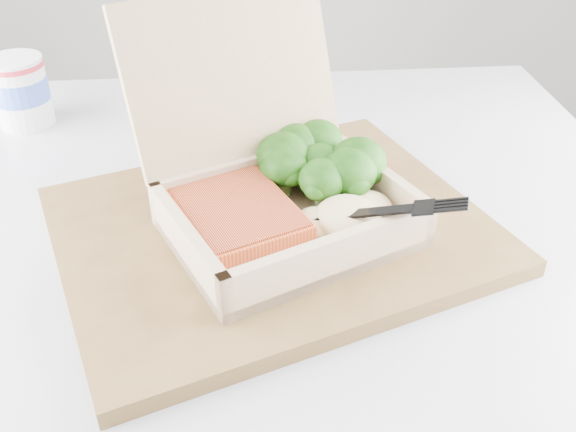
{
  "coord_description": "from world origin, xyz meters",
  "views": [
    {
      "loc": [
        -0.65,
        0.1,
        1.09
      ],
      "look_at": [
        -0.63,
        0.55,
        0.79
      ],
      "focal_mm": 40.0,
      "sensor_mm": 36.0,
      "label": 1
    }
  ],
  "objects_px": {
    "takeout_container": "(270,172)",
    "paper_cup": "(20,90)",
    "serving_tray": "(272,229)",
    "cafe_table": "(259,389)"
  },
  "relations": [
    {
      "from": "takeout_container",
      "to": "paper_cup",
      "type": "xyz_separation_m",
      "value": [
        -0.29,
        0.24,
        -0.02
      ]
    },
    {
      "from": "takeout_container",
      "to": "paper_cup",
      "type": "relative_size",
      "value": 3.35
    },
    {
      "from": "paper_cup",
      "to": "serving_tray",
      "type": "bearing_deg",
      "value": -40.5
    },
    {
      "from": "serving_tray",
      "to": "takeout_container",
      "type": "xyz_separation_m",
      "value": [
        -0.0,
        0.01,
        0.05
      ]
    },
    {
      "from": "cafe_table",
      "to": "takeout_container",
      "type": "height_order",
      "value": "takeout_container"
    },
    {
      "from": "serving_tray",
      "to": "cafe_table",
      "type": "bearing_deg",
      "value": -133.71
    },
    {
      "from": "cafe_table",
      "to": "serving_tray",
      "type": "xyz_separation_m",
      "value": [
        0.02,
        0.02,
        0.2
      ]
    },
    {
      "from": "cafe_table",
      "to": "paper_cup",
      "type": "bearing_deg",
      "value": 135.85
    },
    {
      "from": "serving_tray",
      "to": "paper_cup",
      "type": "bearing_deg",
      "value": 139.5
    },
    {
      "from": "cafe_table",
      "to": "paper_cup",
      "type": "height_order",
      "value": "paper_cup"
    }
  ]
}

